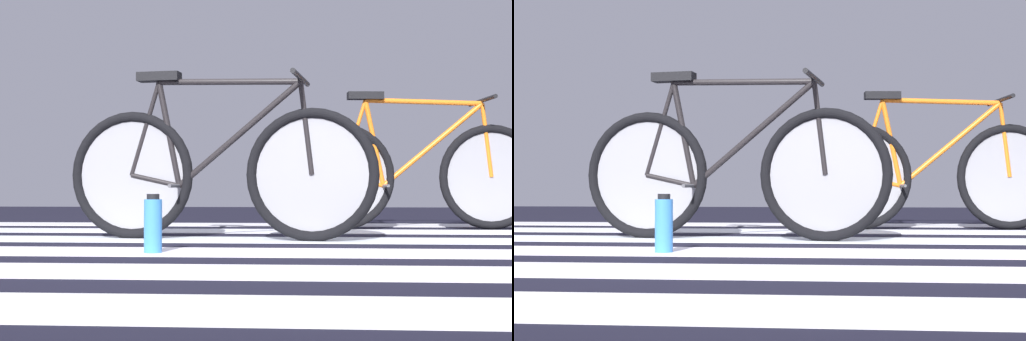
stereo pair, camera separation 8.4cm
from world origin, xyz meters
The scene contains 5 objects.
ground centered at (0.00, 0.00, 0.01)m, with size 18.00×14.00×0.02m.
crosswalk_markings centered at (-0.03, -0.26, 0.02)m, with size 5.41×5.78×0.00m.
bicycle_1_of_2 centered at (-0.15, 0.85, 0.41)m, with size 1.73×0.53×0.93m.
bicycle_2_of_2 centered at (1.08, 1.89, 0.41)m, with size 1.73×0.52×0.93m.
water_bottle centered at (-0.34, 0.06, 0.15)m, with size 0.08×0.08×0.26m.
Camera 1 is at (0.34, -3.15, 0.32)m, focal length 51.66 mm.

